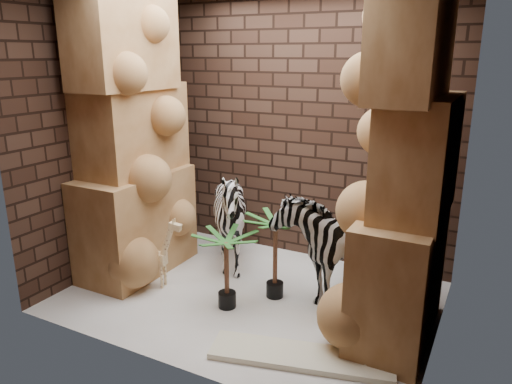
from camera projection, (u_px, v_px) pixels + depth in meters
The scene contains 13 objects.
floor at pixel (249, 296), 4.80m from camera, with size 3.50×3.50×0.00m, color white.
wall_back at pixel (301, 129), 5.45m from camera, with size 3.50×3.50×0.00m, color black.
wall_front at pixel (162, 179), 3.32m from camera, with size 3.50×3.50×0.00m, color black.
wall_left at pixel (105, 134), 5.16m from camera, with size 3.00×3.00×0.00m, color black.
wall_right at pixel (454, 169), 3.60m from camera, with size 3.00×3.00×0.00m, color black.
rock_pillar_left at pixel (130, 136), 5.01m from camera, with size 0.68×1.30×3.00m, color tan, non-canonical shape.
rock_pillar_right at pixel (409, 164), 3.75m from camera, with size 0.58×1.25×3.00m, color tan, non-canonical shape.
zebra_right at pixel (332, 229), 4.71m from camera, with size 0.62×1.14×1.35m, color white.
zebra_left at pixel (231, 223), 5.24m from camera, with size 0.98×1.21×1.10m, color white.
giraffe_toy at pixel (153, 251), 4.93m from camera, with size 0.40×0.13×0.78m, color #FCDBA0, non-canonical shape.
palm_front at pixel (275, 256), 4.68m from camera, with size 0.36×0.36×0.86m, color #216620, non-canonical shape.
palm_back at pixel (227, 270), 4.50m from camera, with size 0.36×0.36×0.76m, color #216620, non-canonical shape.
surfboard at pixel (301, 356), 3.81m from camera, with size 1.45×0.35×0.05m, color white.
Camera 1 is at (2.06, -3.80, 2.33)m, focal length 33.84 mm.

